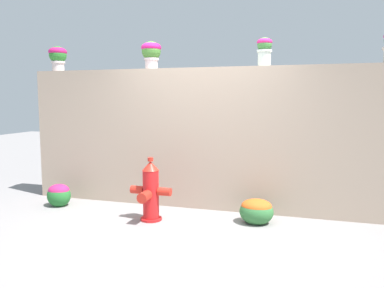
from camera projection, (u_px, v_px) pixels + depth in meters
ground_plane at (178, 234)px, 4.62m from camera, size 24.00×24.00×0.00m
stone_wall at (206, 138)px, 5.73m from camera, size 5.60×0.38×2.07m
potted_plant_0 at (58, 56)px, 6.30m from camera, size 0.29×0.29×0.41m
potted_plant_1 at (151, 52)px, 5.81m from camera, size 0.30×0.30×0.42m
potted_plant_2 at (264, 49)px, 5.32m from camera, size 0.21×0.21×0.40m
fire_hydrant at (150, 192)px, 5.11m from camera, size 0.57×0.45×0.85m
flower_bush_left at (59, 194)px, 5.83m from camera, size 0.36×0.32×0.35m
flower_bush_right at (256, 210)px, 5.02m from camera, size 0.44×0.40×0.34m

